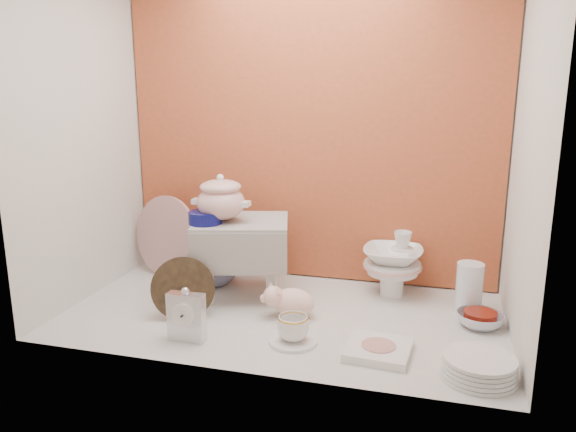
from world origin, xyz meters
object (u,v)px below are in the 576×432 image
(gold_rim_teacup, at_px, (293,328))
(dinner_plate_stack, at_px, (479,367))
(porcelain_tower, at_px, (393,263))
(floral_platter, at_px, (166,236))
(crystal_bowl, at_px, (480,320))
(blue_white_vase, at_px, (213,256))
(soup_tureen, at_px, (221,198))
(mantel_clock, at_px, (186,315))
(step_stool, at_px, (242,258))
(plush_pig, at_px, (293,302))

(gold_rim_teacup, height_order, dinner_plate_stack, gold_rim_teacup)
(gold_rim_teacup, distance_m, porcelain_tower, 0.67)
(floral_platter, relative_size, crystal_bowl, 2.20)
(blue_white_vase, xyz_separation_m, porcelain_tower, (0.85, 0.07, 0.02))
(gold_rim_teacup, bearing_deg, dinner_plate_stack, -7.19)
(floral_platter, distance_m, porcelain_tower, 1.11)
(soup_tureen, height_order, floral_platter, soup_tureen)
(soup_tureen, height_order, dinner_plate_stack, soup_tureen)
(mantel_clock, xyz_separation_m, porcelain_tower, (0.70, 0.67, 0.05))
(dinner_plate_stack, bearing_deg, soup_tureen, 157.52)
(step_stool, height_order, floral_platter, floral_platter)
(blue_white_vase, distance_m, porcelain_tower, 0.85)
(floral_platter, height_order, mantel_clock, floral_platter)
(soup_tureen, bearing_deg, gold_rim_teacup, -40.71)
(porcelain_tower, bearing_deg, soup_tureen, -163.20)
(floral_platter, height_order, blue_white_vase, floral_platter)
(porcelain_tower, bearing_deg, dinner_plate_stack, -62.83)
(floral_platter, bearing_deg, step_stool, -18.77)
(porcelain_tower, bearing_deg, mantel_clock, -136.51)
(floral_platter, height_order, gold_rim_teacup, floral_platter)
(dinner_plate_stack, bearing_deg, gold_rim_teacup, 172.81)
(soup_tureen, distance_m, dinner_plate_stack, 1.24)
(soup_tureen, xyz_separation_m, blue_white_vase, (-0.11, 0.15, -0.32))
(mantel_clock, xyz_separation_m, dinner_plate_stack, (1.04, 0.00, -0.07))
(blue_white_vase, height_order, mantel_clock, blue_white_vase)
(step_stool, height_order, blue_white_vase, step_stool)
(crystal_bowl, bearing_deg, porcelain_tower, 145.67)
(mantel_clock, distance_m, crystal_bowl, 1.15)
(mantel_clock, height_order, dinner_plate_stack, mantel_clock)
(floral_platter, height_order, plush_pig, floral_platter)
(blue_white_vase, bearing_deg, step_stool, -29.52)
(soup_tureen, relative_size, mantel_clock, 1.22)
(crystal_bowl, bearing_deg, blue_white_vase, 171.42)
(step_stool, xyz_separation_m, gold_rim_teacup, (0.35, -0.41, -0.12))
(plush_pig, relative_size, dinner_plate_stack, 0.88)
(blue_white_vase, xyz_separation_m, crystal_bowl, (1.22, -0.18, -0.11))
(floral_platter, distance_m, mantel_clock, 0.77)
(gold_rim_teacup, bearing_deg, crystal_bowl, 25.90)
(step_stool, height_order, gold_rim_teacup, step_stool)
(floral_platter, distance_m, plush_pig, 0.82)
(soup_tureen, height_order, gold_rim_teacup, soup_tureen)
(floral_platter, relative_size, mantel_clock, 1.97)
(blue_white_vase, height_order, plush_pig, blue_white_vase)
(step_stool, relative_size, mantel_clock, 1.99)
(soup_tureen, height_order, crystal_bowl, soup_tureen)
(plush_pig, bearing_deg, crystal_bowl, 8.70)
(plush_pig, xyz_separation_m, crystal_bowl, (0.74, 0.10, -0.04))
(step_stool, distance_m, porcelain_tower, 0.68)
(blue_white_vase, relative_size, gold_rim_teacup, 2.30)
(dinner_plate_stack, bearing_deg, crystal_bowl, 86.13)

